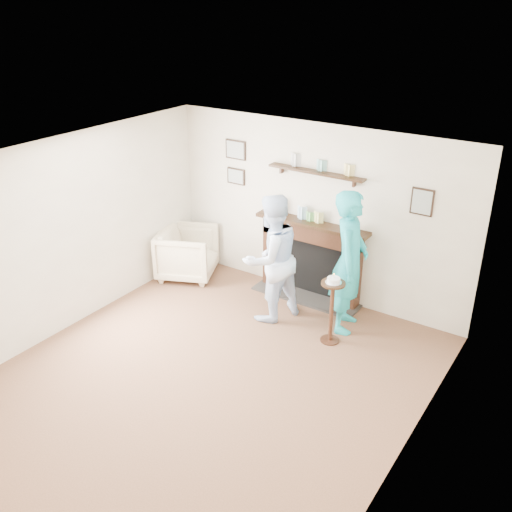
{
  "coord_description": "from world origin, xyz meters",
  "views": [
    {
      "loc": [
        3.4,
        -4.15,
        4.06
      ],
      "look_at": [
        0.05,
        0.9,
        1.22
      ],
      "focal_mm": 40.0,
      "sensor_mm": 36.0,
      "label": 1
    }
  ],
  "objects_px": {
    "man": "(270,316)",
    "pedestal_table": "(332,300)",
    "armchair": "(189,275)",
    "woman": "(344,326)"
  },
  "relations": [
    {
      "from": "armchair",
      "to": "pedestal_table",
      "type": "xyz_separation_m",
      "value": [
        2.67,
        -0.42,
        0.59
      ]
    },
    {
      "from": "armchair",
      "to": "man",
      "type": "relative_size",
      "value": 0.48
    },
    {
      "from": "armchair",
      "to": "pedestal_table",
      "type": "bearing_deg",
      "value": -123.02
    },
    {
      "from": "woman",
      "to": "pedestal_table",
      "type": "distance_m",
      "value": 0.73
    },
    {
      "from": "man",
      "to": "pedestal_table",
      "type": "distance_m",
      "value": 1.13
    },
    {
      "from": "pedestal_table",
      "to": "woman",
      "type": "bearing_deg",
      "value": 89.57
    },
    {
      "from": "armchair",
      "to": "pedestal_table",
      "type": "height_order",
      "value": "pedestal_table"
    },
    {
      "from": "armchair",
      "to": "man",
      "type": "bearing_deg",
      "value": -124.74
    },
    {
      "from": "pedestal_table",
      "to": "man",
      "type": "bearing_deg",
      "value": 174.11
    },
    {
      "from": "man",
      "to": "pedestal_table",
      "type": "bearing_deg",
      "value": 104.51
    }
  ]
}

